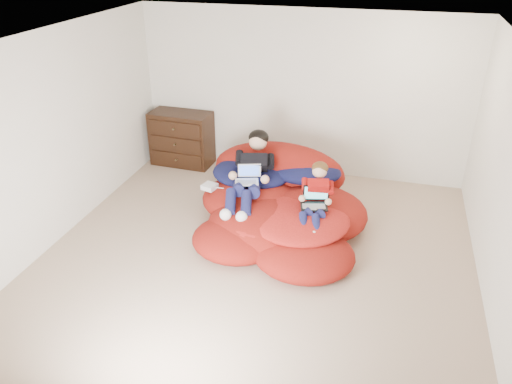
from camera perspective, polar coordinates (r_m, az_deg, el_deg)
name	(u,v)px	position (r m, az deg, el deg)	size (l,w,h in m)	color
room_shell	(258,240)	(5.89, 0.17, -5.49)	(5.10, 5.10, 2.77)	tan
dresser	(182,139)	(8.26, -8.49, 6.06)	(1.00, 0.57, 0.88)	black
beanbag_pile	(278,205)	(6.52, 2.58, -1.49)	(2.28, 2.51, 0.90)	maroon
cream_pillow	(250,152)	(7.19, -0.67, 4.57)	(0.41, 0.26, 0.26)	#EEE5CE
older_boy	(251,169)	(6.52, -0.57, 2.64)	(0.46, 1.34, 0.75)	black
younger_boy	(316,195)	(6.08, 6.85, -0.33)	(0.33, 0.90, 0.63)	#A8110E
laptop_white	(248,177)	(6.41, -0.93, 1.74)	(0.34, 0.34, 0.22)	silver
laptop_black	(315,200)	(6.07, 6.76, -0.95)	(0.37, 0.34, 0.24)	black
power_adapter	(210,187)	(6.67, -5.33, 0.62)	(0.17, 0.17, 0.07)	silver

